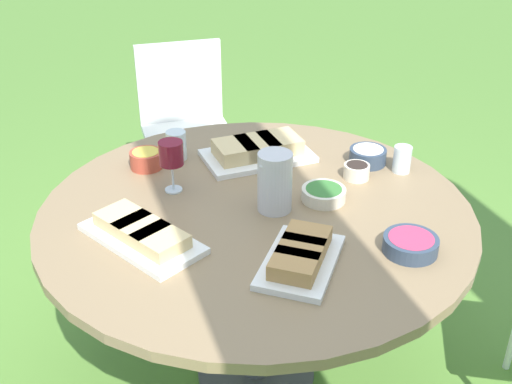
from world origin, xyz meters
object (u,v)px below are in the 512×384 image
at_px(chair_near_right, 185,118).
at_px(wine_glass, 171,155).
at_px(dining_table, 256,230).
at_px(water_pitcher, 275,182).

xyz_separation_m(chair_near_right, wine_glass, (0.60, 0.98, 0.35)).
height_order(dining_table, chair_near_right, chair_near_right).
bearing_deg(dining_table, wine_glass, -58.25).
relative_size(water_pitcher, wine_glass, 1.09).
distance_m(dining_table, chair_near_right, 1.32).
xyz_separation_m(chair_near_right, water_pitcher, (0.40, 1.28, 0.31)).
bearing_deg(dining_table, water_pitcher, 138.69).
height_order(chair_near_right, water_pitcher, water_pitcher).
xyz_separation_m(dining_table, wine_glass, (0.16, -0.26, 0.22)).
height_order(dining_table, wine_glass, wine_glass).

